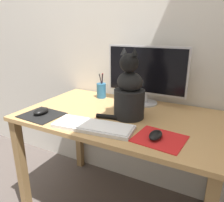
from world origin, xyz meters
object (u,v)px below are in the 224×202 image
Objects in this scene: computer_mouse_right at (156,135)px; pen_cup at (101,90)px; monitor at (146,73)px; cat at (129,93)px; keyboard at (93,126)px; computer_mouse_left at (41,111)px.

computer_mouse_right is 0.70m from pen_cup.
cat reaches higher than monitor.
keyboard is 0.32m from computer_mouse_right.
monitor reaches higher than pen_cup.
computer_mouse_left is (-0.48, -0.48, -0.19)m from monitor.
pen_cup reaches higher than computer_mouse_left.
keyboard is 4.10× the size of computer_mouse_left.
monitor reaches higher than computer_mouse_right.
computer_mouse_left is 0.58× the size of pen_cup.
monitor is 1.36× the size of cat.
monitor is at bearing 3.35° from pen_cup.
pen_cup is at bearing 109.11° from keyboard.
monitor is at bearing 71.51° from keyboard.
computer_mouse_left is 1.04× the size of computer_mouse_right.
computer_mouse_left is 0.48m from pen_cup.
cat reaches higher than keyboard.
keyboard is 4.25× the size of computer_mouse_right.
cat is (0.10, 0.22, 0.14)m from keyboard.
monitor is at bearing 44.64° from computer_mouse_left.
computer_mouse_left is at bearing -108.27° from pen_cup.
monitor is 0.37m from pen_cup.
cat is (-0.00, -0.28, -0.06)m from monitor.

